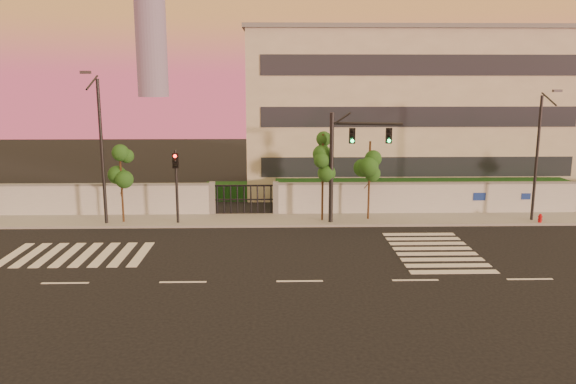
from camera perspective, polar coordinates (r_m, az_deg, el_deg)
name	(u,v)px	position (r m, az deg, el deg)	size (l,w,h in m)	color
ground	(300,281)	(24.39, 1.19, -9.05)	(120.00, 120.00, 0.00)	black
sidewalk	(292,220)	(34.41, 0.42, -2.86)	(60.00, 3.00, 0.15)	gray
perimeter_wall	(293,199)	(35.65, 0.51, -0.72)	(60.00, 0.36, 2.20)	#B0B2B8
hedge_row	(307,194)	(38.42, 1.96, -0.23)	(41.00, 4.25, 1.80)	black
institutional_building	(400,110)	(46.01, 11.36, 8.16)	(24.40, 12.40, 12.25)	#B5AF99
road_markings	(264,255)	(27.93, -2.41, -6.38)	(57.00, 7.62, 0.02)	silver
street_tree_c	(121,169)	(34.51, -16.60, 2.28)	(1.46, 1.16, 4.56)	#382314
street_tree_d	(323,158)	(33.51, 3.60, 3.49)	(1.59, 1.27, 5.37)	#382314
street_tree_e	(370,163)	(34.15, 8.32, 2.96)	(1.52, 1.21, 4.91)	#382314
traffic_signal_main	(346,155)	(33.08, 5.90, 3.80)	(4.18, 1.03, 6.65)	black
traffic_signal_secondary	(176,178)	(33.58, -11.29, 1.40)	(0.35, 0.34, 4.48)	black
streetlight_west	(100,145)	(34.13, -18.51, 4.60)	(0.54, 2.16, 8.97)	black
streetlight_east	(539,152)	(36.39, 24.11, 3.72)	(0.48, 1.92, 7.98)	black
fire_hydrant	(540,219)	(36.72, 24.23, -2.54)	(0.27, 0.25, 0.68)	#B30B11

